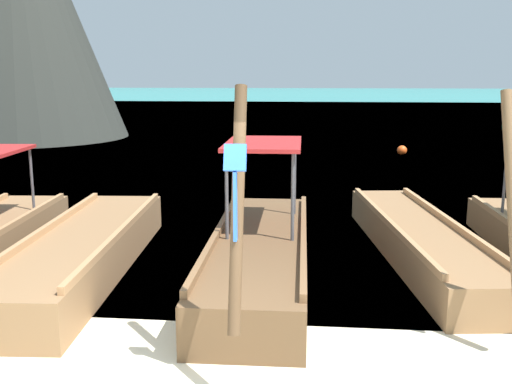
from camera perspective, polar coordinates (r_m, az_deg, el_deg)
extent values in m
plane|color=teal|center=(66.67, 4.81, 8.76)|extent=(120.00, 120.00, 0.00)
cube|color=#AF7F52|center=(10.25, -23.21, -3.38)|extent=(0.46, 5.36, 0.10)
cylinder|color=#4C4C51|center=(11.64, -20.83, 1.15)|extent=(0.05, 0.05, 1.16)
cube|color=olive|center=(9.31, -16.24, -5.64)|extent=(1.58, 5.56, 0.61)
cube|color=#AF7F52|center=(9.41, -19.75, -3.44)|extent=(0.38, 5.05, 0.10)
cube|color=#AF7F52|center=(9.05, -12.84, -3.63)|extent=(0.38, 5.05, 0.10)
cube|color=brown|center=(8.72, 0.41, -6.31)|extent=(1.42, 5.45, 0.61)
cube|color=brown|center=(8.68, -3.75, -3.96)|extent=(0.16, 4.99, 0.10)
cube|color=brown|center=(8.60, 4.61, -4.14)|extent=(0.16, 4.99, 0.10)
cylinder|color=brown|center=(5.52, -1.80, -1.49)|extent=(0.13, 0.86, 2.26)
cube|color=blue|center=(5.27, -2.03, 3.33)|extent=(0.20, 0.14, 0.25)
cube|color=blue|center=(5.33, -2.02, -1.40)|extent=(0.03, 0.08, 0.64)
cylinder|color=#4C4C51|center=(8.40, -2.84, -0.42)|extent=(0.05, 0.05, 1.26)
cylinder|color=#4C4C51|center=(8.33, 3.57, -0.52)|extent=(0.05, 0.05, 1.26)
cylinder|color=#4C4C51|center=(9.98, -1.65, 1.48)|extent=(0.05, 0.05, 1.26)
cylinder|color=#4C4C51|center=(9.93, 3.74, 1.40)|extent=(0.05, 0.05, 1.26)
cube|color=#AD2323|center=(9.05, 0.74, 4.68)|extent=(1.17, 1.85, 0.06)
cube|color=olive|center=(9.97, 15.44, -4.63)|extent=(1.78, 5.85, 0.55)
cube|color=#AF7F52|center=(9.76, 12.73, -2.88)|extent=(0.73, 5.27, 0.10)
cube|color=#AF7F52|center=(10.05, 18.26, -2.77)|extent=(0.73, 5.27, 0.10)
cylinder|color=brown|center=(6.85, 23.51, -0.44)|extent=(0.22, 0.84, 2.26)
cylinder|color=#4C4C51|center=(11.02, 22.95, 1.76)|extent=(0.05, 0.05, 1.49)
sphere|color=#EA5119|center=(22.41, 13.91, 3.92)|extent=(0.36, 0.36, 0.36)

